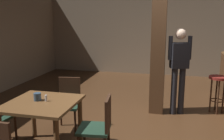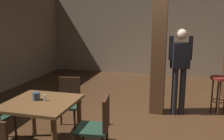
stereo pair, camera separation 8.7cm
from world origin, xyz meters
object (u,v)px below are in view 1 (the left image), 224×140
at_px(chair_north, 68,101).
at_px(bar_stool_near, 218,85).
at_px(napkin_cup, 37,97).
at_px(standing_person, 179,65).
at_px(dining_table, 43,111).
at_px(chair_east, 100,125).
at_px(salt_shaker, 46,98).

relative_size(chair_north, bar_stool_near, 1.17).
xyz_separation_m(napkin_cup, bar_stool_near, (2.76, 2.23, -0.24)).
bearing_deg(standing_person, chair_north, -147.82).
distance_m(dining_table, chair_north, 0.85).
bearing_deg(chair_north, chair_east, -45.88).
bearing_deg(chair_east, standing_person, 62.57).
xyz_separation_m(dining_table, chair_east, (0.84, -0.00, -0.13)).
relative_size(dining_table, bar_stool_near, 1.24).
height_order(chair_east, salt_shaker, chair_east).
xyz_separation_m(salt_shaker, standing_person, (1.84, 1.97, 0.19)).
height_order(napkin_cup, bar_stool_near, napkin_cup).
bearing_deg(bar_stool_near, dining_table, -139.63).
distance_m(chair_east, standing_person, 2.32).
bearing_deg(bar_stool_near, salt_shaker, -139.68).
relative_size(salt_shaker, bar_stool_near, 0.12).
height_order(standing_person, bar_stool_near, standing_person).
relative_size(dining_table, standing_person, 0.55).
bearing_deg(chair_east, napkin_cup, 177.20).
xyz_separation_m(chair_east, napkin_cup, (-0.93, 0.05, 0.31)).
bearing_deg(salt_shaker, napkin_cup, 178.65).
bearing_deg(standing_person, napkin_cup, -135.12).
xyz_separation_m(napkin_cup, standing_person, (1.97, 1.96, 0.18)).
xyz_separation_m(chair_north, napkin_cup, (-0.11, -0.79, 0.31)).
bearing_deg(napkin_cup, standing_person, 44.88).
bearing_deg(chair_east, chair_north, 134.12).
bearing_deg(napkin_cup, salt_shaker, -1.35).
relative_size(chair_north, salt_shaker, 9.89).
height_order(dining_table, standing_person, standing_person).
distance_m(dining_table, chair_east, 0.85).
relative_size(chair_north, napkin_cup, 8.18).
relative_size(chair_east, napkin_cup, 8.18).
height_order(dining_table, napkin_cup, napkin_cup).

